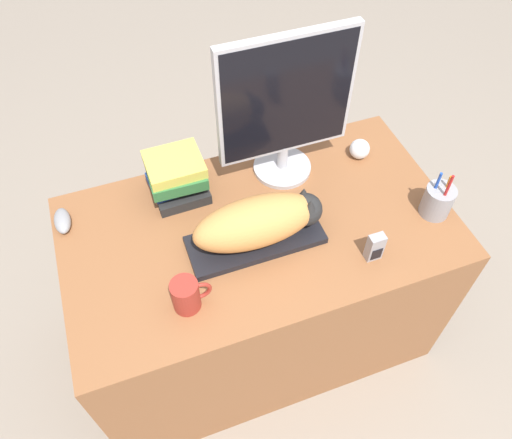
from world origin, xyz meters
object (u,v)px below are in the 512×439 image
Objects in this scene: keyboard at (255,240)px; monitor at (286,104)px; phone at (375,247)px; pen_cup at (438,201)px; coffee_mug at (187,295)px; computer_mouse at (62,221)px; cat at (261,221)px; baseball at (360,149)px; book_stack at (177,177)px.

monitor is (0.20, 0.27, 0.27)m from keyboard.
monitor reaches higher than phone.
monitor is at bearing 138.36° from pen_cup.
coffee_mug is 0.85m from pen_cup.
phone is at bearing -27.24° from computer_mouse.
coffee_mug reaches higher than computer_mouse.
phone is (0.30, -0.17, -0.05)m from cat.
cat is at bearing 171.74° from pen_cup.
keyboard is 0.54m from baseball.
phone is (-0.27, -0.09, -0.01)m from pen_cup.
cat is 0.37m from monitor.
monitor is at bearing -2.69° from book_stack.
baseball is at bearing -2.31° from computer_mouse.
book_stack is at bearing 123.87° from cat.
monitor is at bearing 173.39° from baseball.
pen_cup is 1.03× the size of book_stack.
monitor is 2.71× the size of pen_cup.
baseball is at bearing 26.92° from cat.
computer_mouse is at bearing 179.31° from monitor.
book_stack reaches higher than keyboard.
pen_cup is 0.34m from baseball.
baseball is (1.04, -0.04, 0.02)m from computer_mouse.
cat is 0.52m from baseball.
cat is (0.02, 0.00, 0.09)m from keyboard.
cat reaches higher than phone.
book_stack is at bearing 177.31° from monitor.
cat is 0.31m from coffee_mug.
pen_cup is (0.57, -0.08, -0.04)m from cat.
baseball is (0.28, -0.03, -0.25)m from monitor.
monitor is (0.18, 0.27, 0.19)m from cat.
computer_mouse is 0.55× the size of pen_cup.
book_stack is at bearing 175.61° from baseball.
cat is 3.86× the size of computer_mouse.
phone is (0.88, -0.45, 0.03)m from computer_mouse.
computer_mouse reaches higher than keyboard.
keyboard is at bearing 151.30° from phone.
computer_mouse is at bearing 152.76° from phone.
baseball is at bearing -6.61° from monitor.
phone is (0.12, -0.44, -0.24)m from monitor.
keyboard is at bearing -153.97° from baseball.
phone is at bearing -43.08° from book_stack.
baseball is (0.48, 0.23, 0.02)m from keyboard.
coffee_mug reaches higher than keyboard.
coffee_mug is at bearing -54.14° from computer_mouse.
baseball reaches higher than computer_mouse.
coffee_mug is 0.83m from baseball.
cat is 2.19× the size of book_stack.
book_stack is (0.39, 0.01, 0.06)m from computer_mouse.
book_stack is (-0.17, 0.29, 0.06)m from keyboard.
cat is 0.78× the size of monitor.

